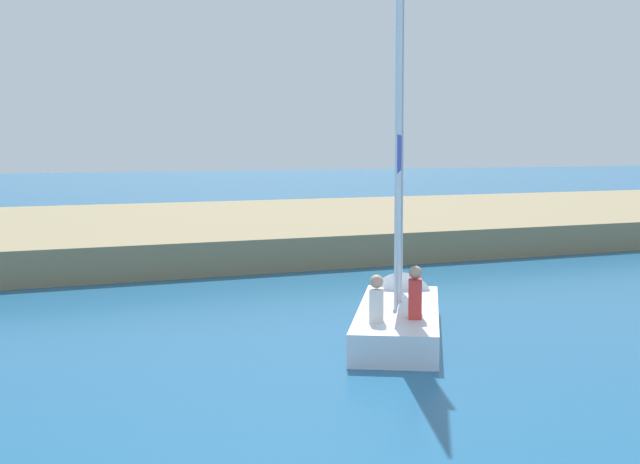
{
  "coord_description": "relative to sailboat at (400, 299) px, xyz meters",
  "views": [
    {
      "loc": [
        -9.58,
        -3.92,
        3.09
      ],
      "look_at": [
        -1.08,
        14.27,
        1.2
      ],
      "focal_mm": 52.3,
      "sensor_mm": 36.0,
      "label": 1
    }
  ],
  "objects": [
    {
      "name": "sailboat",
      "position": [
        0.0,
        0.0,
        0.0
      ],
      "size": [
        3.74,
        5.01,
        6.15
      ],
      "rotation": [
        0.0,
        0.0,
        1.02
      ],
      "color": "white",
      "rests_on": "ground"
    },
    {
      "name": "shore_bank",
      "position": [
        1.8,
        14.49,
        -0.08
      ],
      "size": [
        80.0,
        14.77,
        0.83
      ],
      "primitive_type": "cube",
      "color": "#897A56",
      "rests_on": "ground"
    }
  ]
}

